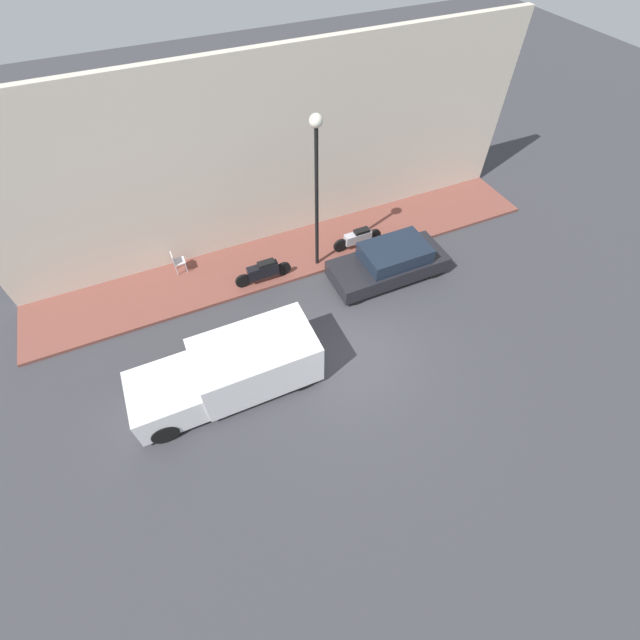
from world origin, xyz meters
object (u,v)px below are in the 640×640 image
streetlamp (316,170)px  motorcycle_black (263,271)px  scooter_silver (358,238)px  cafe_chair (177,261)px  parked_car (390,262)px  delivery_van (229,371)px

streetlamp → motorcycle_black: bearing=91.7°
scooter_silver → streetlamp: bearing=97.3°
streetlamp → cafe_chair: bearing=70.9°
parked_car → motorcycle_black: bearing=70.6°
delivery_van → motorcycle_black: (3.68, -2.25, -0.31)m
delivery_van → motorcycle_black: bearing=-31.4°
motorcycle_black → streetlamp: (0.06, -2.06, 3.32)m
parked_car → scooter_silver: bearing=10.7°
delivery_van → cafe_chair: (5.36, 0.38, -0.26)m
motorcycle_black → streetlamp: streetlamp is taller
motorcycle_black → cafe_chair: 3.12m
motorcycle_black → streetlamp: size_ratio=0.37×
delivery_van → cafe_chair: delivery_van is taller
cafe_chair → motorcycle_black: bearing=-122.6°
parked_car → streetlamp: streetlamp is taller
scooter_silver → streetlamp: 3.81m
motorcycle_black → cafe_chair: bearing=57.4°
motorcycle_black → scooter_silver: bearing=-85.7°
motorcycle_black → scooter_silver: (0.29, -3.83, -0.03)m
delivery_van → motorcycle_black: 4.33m
cafe_chair → scooter_silver: bearing=-102.2°
streetlamp → cafe_chair: streetlamp is taller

